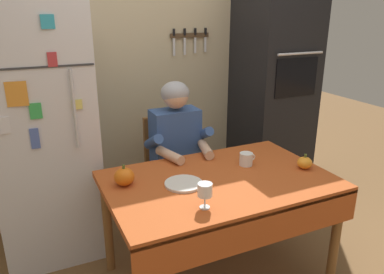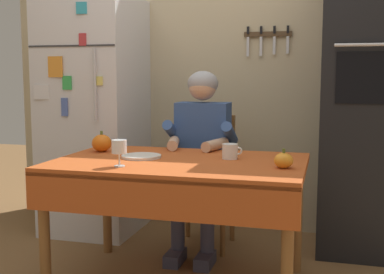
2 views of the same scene
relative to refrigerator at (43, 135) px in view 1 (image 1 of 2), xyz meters
name	(u,v)px [view 1 (image 1 of 2)]	position (x,y,z in m)	size (l,w,h in m)	color
back_wall_assembly	(156,63)	(1.00, 0.39, 0.40)	(3.70, 0.13, 2.60)	#BCAD89
refrigerator	(43,135)	(0.00, 0.00, 0.00)	(0.68, 0.71, 1.80)	silver
wall_oven	(273,88)	(2.00, 0.04, 0.15)	(0.60, 0.64, 2.10)	black
dining_table	(221,192)	(0.95, -0.88, -0.24)	(1.40, 0.90, 0.74)	brown
chair_behind_person	(170,168)	(0.92, -0.09, -0.39)	(0.40, 0.40, 0.93)	brown
seated_person	(179,149)	(0.92, -0.28, -0.16)	(0.47, 0.55, 1.25)	#38384C
coffee_mug	(246,159)	(1.22, -0.75, -0.12)	(0.12, 0.09, 0.09)	white
wine_glass	(205,191)	(0.71, -1.14, -0.06)	(0.08, 0.08, 0.14)	white
pumpkin_large	(305,163)	(1.54, -0.96, -0.12)	(0.10, 0.10, 0.10)	orange
pumpkin_medium	(124,177)	(0.39, -0.70, -0.11)	(0.12, 0.12, 0.13)	orange
serving_tray	(184,184)	(0.71, -0.85, -0.15)	(0.23, 0.23, 0.02)	silver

